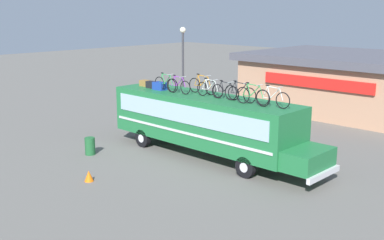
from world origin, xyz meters
TOP-DOWN VIEW (x-y plane):
  - ground_plane at (0.00, 0.00)m, footprint 120.00×120.00m
  - bus at (0.24, 0.00)m, footprint 11.94×2.60m
  - luggage_bag_1 at (-4.28, -0.02)m, footprint 0.53×0.39m
  - luggage_bag_2 at (-3.49, -0.22)m, footprint 0.61×0.35m
  - luggage_bag_3 at (-2.77, -0.31)m, footprint 0.71×0.44m
  - rooftop_bicycle_1 at (-2.15, -0.43)m, footprint 1.70×0.44m
  - rooftop_bicycle_2 at (-1.34, -0.36)m, footprint 1.68×0.44m
  - rooftop_bicycle_3 at (-0.36, 0.36)m, footprint 1.83×0.44m
  - rooftop_bicycle_4 at (0.50, -0.06)m, footprint 1.65×0.44m
  - rooftop_bicycle_5 at (1.35, 0.09)m, footprint 1.61×0.44m
  - rooftop_bicycle_6 at (2.28, -0.00)m, footprint 1.79×0.44m
  - rooftop_bicycle_7 at (3.15, -0.21)m, footprint 1.83×0.44m
  - rooftop_bicycle_8 at (4.03, 0.02)m, footprint 1.73×0.44m
  - roadside_building at (0.26, 15.39)m, footprint 13.89×10.57m
  - trash_bin at (-4.09, -3.86)m, footprint 0.50×0.50m
  - traffic_cone at (-0.93, -6.08)m, footprint 0.39×0.39m
  - street_lamp at (-6.77, 5.42)m, footprint 0.39×0.39m

SIDE VIEW (x-z plane):
  - ground_plane at x=0.00m, z-range 0.00..0.00m
  - traffic_cone at x=-0.93m, z-range 0.00..0.47m
  - trash_bin at x=-4.09m, z-range 0.00..0.87m
  - bus at x=0.24m, z-range 0.29..3.30m
  - roadside_building at x=0.26m, z-range 0.04..4.07m
  - luggage_bag_1 at x=-4.28m, z-range 3.01..3.33m
  - luggage_bag_2 at x=-3.49m, z-range 3.01..3.37m
  - luggage_bag_3 at x=-2.77m, z-range 3.01..3.41m
  - rooftop_bicycle_5 at x=1.35m, z-range 2.94..3.80m
  - rooftop_bicycle_4 at x=0.50m, z-range 2.93..3.84m
  - rooftop_bicycle_2 at x=-1.34m, z-range 2.93..3.84m
  - rooftop_bicycle_8 at x=4.03m, z-range 2.93..3.87m
  - rooftop_bicycle_6 at x=2.28m, z-range 2.93..3.88m
  - rooftop_bicycle_1 at x=-2.15m, z-range 2.93..3.88m
  - rooftop_bicycle_7 at x=3.15m, z-range 2.92..3.90m
  - rooftop_bicycle_3 at x=-0.36m, z-range 2.92..3.90m
  - street_lamp at x=-6.77m, z-range 0.88..6.86m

